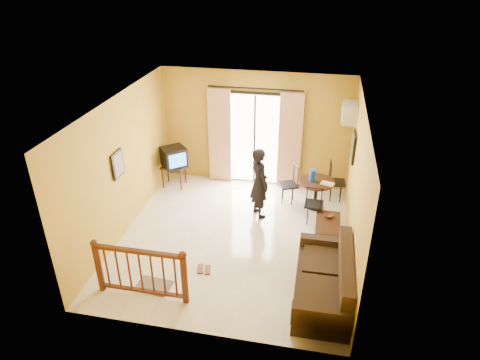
% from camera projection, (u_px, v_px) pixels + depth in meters
% --- Properties ---
extents(ground, '(5.00, 5.00, 0.00)m').
position_uv_depth(ground, '(234.00, 238.00, 8.69)').
color(ground, beige).
rests_on(ground, ground).
extents(room_shell, '(5.00, 5.00, 5.00)m').
position_uv_depth(room_shell, '(233.00, 163.00, 7.88)').
color(room_shell, white).
rests_on(room_shell, ground).
extents(balcony_door, '(2.25, 0.14, 2.46)m').
position_uv_depth(balcony_door, '(255.00, 139.00, 10.23)').
color(balcony_door, black).
rests_on(balcony_door, ground).
extents(tv_table, '(0.55, 0.46, 0.55)m').
position_uv_depth(tv_table, '(174.00, 168.00, 10.42)').
color(tv_table, black).
rests_on(tv_table, ground).
extents(television, '(0.71, 0.70, 0.47)m').
position_uv_depth(television, '(174.00, 157.00, 10.26)').
color(television, black).
rests_on(television, tv_table).
extents(picture_left, '(0.05, 0.42, 0.52)m').
position_uv_depth(picture_left, '(118.00, 164.00, 8.17)').
color(picture_left, black).
rests_on(picture_left, room_shell).
extents(dining_table, '(0.79, 0.79, 0.66)m').
position_uv_depth(dining_table, '(316.00, 187.00, 9.51)').
color(dining_table, black).
rests_on(dining_table, ground).
extents(water_jug, '(0.15, 0.15, 0.27)m').
position_uv_depth(water_jug, '(313.00, 175.00, 9.39)').
color(water_jug, '#123AAF').
rests_on(water_jug, dining_table).
extents(serving_tray, '(0.32, 0.26, 0.02)m').
position_uv_depth(serving_tray, '(327.00, 184.00, 9.31)').
color(serving_tray, beige).
rests_on(serving_tray, dining_table).
extents(dining_chairs, '(1.56, 1.50, 0.95)m').
position_uv_depth(dining_chairs, '(311.00, 207.00, 9.73)').
color(dining_chairs, black).
rests_on(dining_chairs, ground).
extents(air_conditioner, '(0.31, 0.60, 0.40)m').
position_uv_depth(air_conditioner, '(349.00, 113.00, 8.99)').
color(air_conditioner, silver).
rests_on(air_conditioner, room_shell).
extents(botanical_print, '(0.05, 0.50, 0.60)m').
position_uv_depth(botanical_print, '(353.00, 147.00, 8.65)').
color(botanical_print, black).
rests_on(botanical_print, room_shell).
extents(coffee_table, '(0.48, 0.87, 0.39)m').
position_uv_depth(coffee_table, '(328.00, 227.00, 8.57)').
color(coffee_table, black).
rests_on(coffee_table, ground).
extents(bowl, '(0.22, 0.22, 0.06)m').
position_uv_depth(bowl, '(328.00, 216.00, 8.66)').
color(bowl, '#5C2D1F').
rests_on(bowl, coffee_table).
extents(sofa, '(0.90, 1.92, 0.92)m').
position_uv_depth(sofa, '(326.00, 284.00, 6.99)').
color(sofa, '#302012').
rests_on(sofa, ground).
extents(standing_person, '(0.65, 0.69, 1.59)m').
position_uv_depth(standing_person, '(259.00, 183.00, 9.10)').
color(standing_person, black).
rests_on(standing_person, ground).
extents(stair_balustrade, '(1.63, 0.13, 1.04)m').
position_uv_depth(stair_balustrade, '(140.00, 269.00, 6.98)').
color(stair_balustrade, '#471E0F').
rests_on(stair_balustrade, ground).
extents(doormat, '(0.63, 0.45, 0.02)m').
position_uv_depth(doormat, '(154.00, 286.00, 7.43)').
color(doormat, '#61554D').
rests_on(doormat, ground).
extents(sandals, '(0.30, 0.27, 0.03)m').
position_uv_depth(sandals, '(204.00, 269.00, 7.81)').
color(sandals, '#5C2D1F').
rests_on(sandals, ground).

